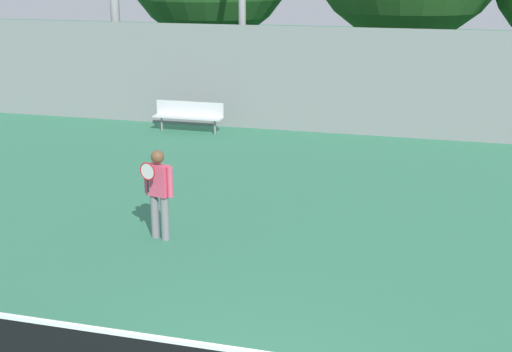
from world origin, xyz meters
The scene contains 3 objects.
tennis_player centered at (-2.78, 4.88, 0.91)m, with size 0.58×0.47×1.58m.
bench_courtside_far centered at (-5.24, 12.77, 0.53)m, with size 2.01×0.40×0.86m.
back_fence centered at (0.00, 13.72, 1.48)m, with size 29.33×0.06×2.95m.
Camera 1 is at (1.95, -5.82, 4.57)m, focal length 50.00 mm.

